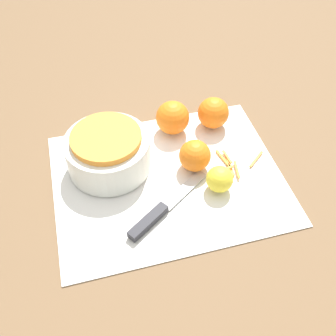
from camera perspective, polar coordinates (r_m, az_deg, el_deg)
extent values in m
plane|color=brown|center=(0.83, 0.00, -1.63)|extent=(4.00, 4.00, 0.00)
cube|color=silver|center=(0.83, 0.00, -1.50)|extent=(0.48, 0.37, 0.01)
cylinder|color=silver|center=(0.83, -8.65, 2.15)|extent=(0.18, 0.18, 0.08)
cylinder|color=orange|center=(0.80, -9.00, 4.25)|extent=(0.14, 0.14, 0.02)
cube|color=#232328|center=(0.75, -2.88, -7.75)|extent=(0.09, 0.07, 0.02)
cube|color=#B2B2B7|center=(0.81, 2.41, -3.16)|extent=(0.11, 0.09, 0.00)
sphere|color=orange|center=(0.90, 0.67, 7.32)|extent=(0.08, 0.08, 0.08)
sphere|color=orange|center=(0.83, 3.92, 1.80)|extent=(0.07, 0.07, 0.07)
sphere|color=orange|center=(0.93, 6.59, 7.96)|extent=(0.07, 0.07, 0.07)
sphere|color=yellow|center=(0.80, 7.50, -1.61)|extent=(0.06, 0.06, 0.06)
cube|color=orange|center=(0.86, 8.89, 0.52)|extent=(0.01, 0.06, 0.00)
cube|color=orange|center=(0.87, 8.60, 1.63)|extent=(0.01, 0.04, 0.00)
cube|color=orange|center=(0.85, 9.96, -0.23)|extent=(0.01, 0.05, 0.00)
cube|color=orange|center=(0.87, 8.03, 1.34)|extent=(0.02, 0.06, 0.00)
cube|color=orange|center=(0.88, 12.81, 1.07)|extent=(0.05, 0.04, 0.00)
cube|color=gold|center=(0.84, 8.34, -0.20)|extent=(0.04, 0.01, 0.00)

